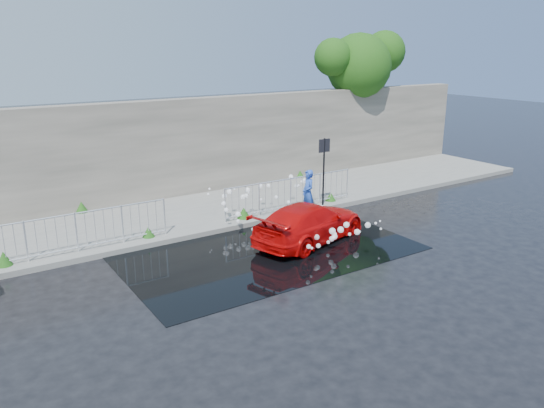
% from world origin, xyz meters
% --- Properties ---
extents(ground, '(90.00, 90.00, 0.00)m').
position_xyz_m(ground, '(0.00, 0.00, 0.00)').
color(ground, black).
rests_on(ground, ground).
extents(pavement, '(30.00, 4.00, 0.15)m').
position_xyz_m(pavement, '(0.00, 5.00, 0.07)').
color(pavement, slate).
rests_on(pavement, ground).
extents(curb, '(30.00, 0.25, 0.16)m').
position_xyz_m(curb, '(0.00, 3.00, 0.08)').
color(curb, slate).
rests_on(curb, ground).
extents(retaining_wall, '(30.00, 0.60, 3.50)m').
position_xyz_m(retaining_wall, '(0.00, 7.20, 1.90)').
color(retaining_wall, '#544F47').
rests_on(retaining_wall, pavement).
extents(puddle, '(8.00, 5.00, 0.01)m').
position_xyz_m(puddle, '(0.50, 1.00, 0.01)').
color(puddle, black).
rests_on(puddle, ground).
extents(sign_post, '(0.45, 0.06, 2.50)m').
position_xyz_m(sign_post, '(4.20, 3.10, 1.72)').
color(sign_post, black).
rests_on(sign_post, ground).
extents(tree, '(4.74, 2.87, 6.14)m').
position_xyz_m(tree, '(9.62, 7.41, 4.72)').
color(tree, '#332114').
rests_on(tree, ground).
extents(railing_left, '(5.05, 0.05, 1.10)m').
position_xyz_m(railing_left, '(-4.00, 3.35, 0.74)').
color(railing_left, silver).
rests_on(railing_left, pavement).
extents(railing_right, '(5.05, 0.05, 1.10)m').
position_xyz_m(railing_right, '(3.00, 3.35, 0.74)').
color(railing_right, silver).
rests_on(railing_right, pavement).
extents(weeds, '(12.17, 3.93, 0.37)m').
position_xyz_m(weeds, '(-0.44, 4.50, 0.32)').
color(weeds, '#1C4813').
rests_on(weeds, pavement).
extents(water_spray, '(3.65, 5.55, 1.03)m').
position_xyz_m(water_spray, '(1.94, 1.88, 0.72)').
color(water_spray, white).
rests_on(water_spray, ground).
extents(red_car, '(4.20, 2.59, 1.14)m').
position_xyz_m(red_car, '(1.94, 0.90, 0.57)').
color(red_car, '#C60807').
rests_on(red_car, ground).
extents(person, '(0.49, 0.64, 1.56)m').
position_xyz_m(person, '(3.38, 2.88, 0.78)').
color(person, blue).
rests_on(person, ground).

